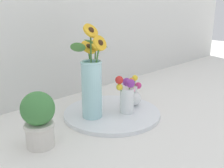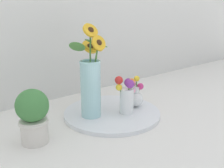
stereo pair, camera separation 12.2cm
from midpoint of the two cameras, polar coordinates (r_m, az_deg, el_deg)
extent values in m
plane|color=silver|center=(1.24, -0.52, -7.34)|extent=(6.00, 6.00, 0.00)
cylinder|color=silver|center=(1.27, -2.77, -6.37)|extent=(0.46, 0.46, 0.02)
cylinder|color=#9ED1D6|center=(1.17, -7.39, -1.47)|extent=(0.09, 0.09, 0.25)
torus|color=#9ED1D6|center=(1.14, -7.63, 4.67)|extent=(0.09, 0.09, 0.01)
cylinder|color=#427533|center=(1.15, -7.03, 1.39)|extent=(0.05, 0.04, 0.30)
cylinder|color=gold|center=(1.12, -5.80, 8.83)|extent=(0.08, 0.04, 0.07)
sphere|color=#382314|center=(1.12, -5.80, 8.83)|extent=(0.03, 0.03, 0.03)
cylinder|color=#427533|center=(1.22, -6.52, 1.52)|extent=(0.08, 0.09, 0.25)
cylinder|color=gold|center=(1.25, -6.41, 8.23)|extent=(0.08, 0.06, 0.07)
sphere|color=#382314|center=(1.25, -6.41, 8.23)|extent=(0.03, 0.03, 0.03)
cylinder|color=#427533|center=(1.21, -7.34, 1.60)|extent=(0.04, 0.08, 0.25)
cylinder|color=gold|center=(1.23, -8.00, 7.89)|extent=(0.08, 0.07, 0.07)
sphere|color=#382314|center=(1.23, -8.00, 7.89)|extent=(0.03, 0.03, 0.03)
cylinder|color=#427533|center=(1.15, -7.57, 3.10)|extent=(0.04, 0.05, 0.33)
cylinder|color=gold|center=(1.15, -7.76, 11.42)|extent=(0.08, 0.06, 0.07)
sphere|color=#382314|center=(1.15, -7.76, 11.42)|extent=(0.03, 0.03, 0.03)
ellipsoid|color=#477F38|center=(1.14, -10.47, 7.82)|extent=(0.14, 0.13, 0.08)
ellipsoid|color=#477F38|center=(1.18, -6.54, 8.76)|extent=(0.10, 0.12, 0.04)
cylinder|color=white|center=(1.23, 0.55, -3.64)|extent=(0.07, 0.07, 0.12)
cylinder|color=#427533|center=(1.20, 0.68, -2.22)|extent=(0.02, 0.02, 0.10)
sphere|color=purple|center=(1.18, 1.15, 0.10)|extent=(0.04, 0.04, 0.04)
cylinder|color=#427533|center=(1.21, -0.37, -3.14)|extent=(0.03, 0.03, 0.11)
sphere|color=yellow|center=(1.19, -1.27, -0.73)|extent=(0.03, 0.03, 0.03)
cylinder|color=#427533|center=(1.22, 1.22, -1.84)|extent=(0.03, 0.02, 0.10)
sphere|color=orange|center=(1.22, 1.49, 0.64)|extent=(0.03, 0.03, 0.03)
cylinder|color=#427533|center=(1.22, -0.45, -2.14)|extent=(0.04, 0.03, 0.13)
sphere|color=red|center=(1.19, -1.38, 0.82)|extent=(0.04, 0.04, 0.04)
cylinder|color=#427533|center=(1.24, 1.37, -3.30)|extent=(0.02, 0.01, 0.08)
sphere|color=pink|center=(1.23, 1.74, -1.32)|extent=(0.02, 0.02, 0.02)
sphere|color=white|center=(1.32, 2.15, -3.18)|extent=(0.07, 0.07, 0.07)
cylinder|color=white|center=(1.30, 2.18, -1.08)|extent=(0.03, 0.03, 0.03)
cylinder|color=#427533|center=(1.32, 2.64, -2.01)|extent=(0.02, 0.02, 0.08)
sphere|color=#C6337A|center=(1.31, 3.11, -0.37)|extent=(0.03, 0.03, 0.03)
cylinder|color=#427533|center=(1.31, 1.08, -1.72)|extent=(0.02, 0.02, 0.10)
sphere|color=purple|center=(1.30, 0.55, 0.38)|extent=(0.04, 0.04, 0.04)
cylinder|color=#427533|center=(1.33, 1.96, -1.33)|extent=(0.01, 0.02, 0.07)
sphere|color=pink|center=(1.33, 1.79, 0.29)|extent=(0.02, 0.02, 0.02)
cylinder|color=#427533|center=(1.31, 2.35, -1.16)|extent=(0.01, 0.01, 0.12)
sphere|color=yellow|center=(1.29, 2.35, 1.30)|extent=(0.03, 0.03, 0.03)
cylinder|color=beige|center=(1.04, -18.72, -10.45)|extent=(0.10, 0.10, 0.09)
torus|color=beige|center=(1.02, -18.92, -8.61)|extent=(0.11, 0.11, 0.01)
ellipsoid|color=#3D7A3D|center=(1.00, -19.28, -5.12)|extent=(0.12, 0.12, 0.12)
camera|label=1|loc=(0.06, -92.86, -0.87)|focal=42.00mm
camera|label=2|loc=(0.06, 87.14, 0.87)|focal=42.00mm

